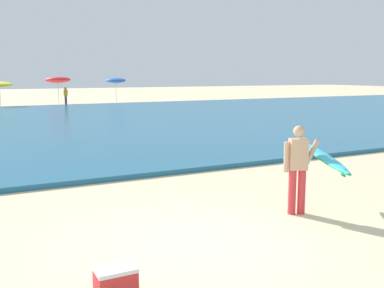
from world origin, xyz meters
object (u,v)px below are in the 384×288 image
(surfer_with_board, at_px, (309,162))
(beachgoer_near_row_mid, at_px, (66,96))
(beach_umbrella_3, at_px, (58,80))
(cooler_box, at_px, (116,282))
(beach_umbrella_4, at_px, (116,80))

(surfer_with_board, relative_size, beachgoer_near_row_mid, 1.47)
(beach_umbrella_3, distance_m, beachgoer_near_row_mid, 3.05)
(surfer_with_board, height_order, cooler_box, surfer_with_board)
(beach_umbrella_4, distance_m, beachgoer_near_row_mid, 5.81)
(beach_umbrella_4, height_order, cooler_box, beach_umbrella_4)
(beach_umbrella_3, height_order, beach_umbrella_4, beach_umbrella_3)
(beach_umbrella_3, height_order, cooler_box, beach_umbrella_3)
(surfer_with_board, distance_m, beach_umbrella_4, 35.97)
(surfer_with_board, distance_m, beachgoer_near_row_mid, 33.01)
(surfer_with_board, height_order, beach_umbrella_4, beach_umbrella_4)
(beach_umbrella_3, bearing_deg, beach_umbrella_4, -5.27)
(surfer_with_board, height_order, beachgoer_near_row_mid, surfer_with_board)
(beachgoer_near_row_mid, bearing_deg, beach_umbrella_4, 23.52)
(beach_umbrella_4, height_order, beachgoer_near_row_mid, beach_umbrella_4)
(surfer_with_board, bearing_deg, beachgoer_near_row_mid, 86.30)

